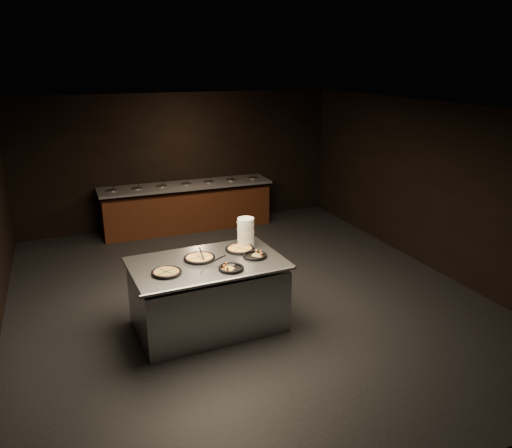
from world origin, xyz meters
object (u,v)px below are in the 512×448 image
at_px(pan_veggie_whole, 166,272).
at_px(plate_stack, 246,232).
at_px(pan_cheese_whole, 199,258).
at_px(serving_counter, 208,296).

bearing_deg(pan_veggie_whole, plate_stack, 24.41).
height_order(pan_veggie_whole, pan_cheese_whole, same).
relative_size(pan_veggie_whole, pan_cheese_whole, 0.89).
height_order(serving_counter, pan_veggie_whole, pan_veggie_whole).
bearing_deg(serving_counter, pan_cheese_whole, 116.18).
xyz_separation_m(serving_counter, plate_stack, (0.71, 0.40, 0.71)).
distance_m(serving_counter, plate_stack, 1.08).
bearing_deg(serving_counter, pan_veggie_whole, -165.18).
xyz_separation_m(pan_veggie_whole, pan_cheese_whole, (0.52, 0.31, 0.00)).
bearing_deg(pan_cheese_whole, serving_counter, -60.99).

